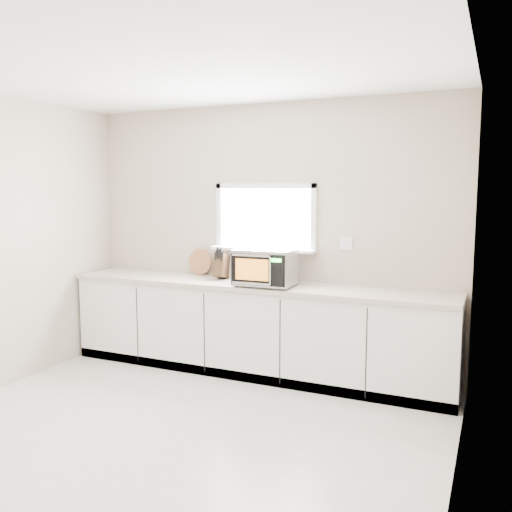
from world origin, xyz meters
The scene contains 8 objects.
ground centered at (0.00, 0.00, 0.00)m, with size 4.00×4.00×0.00m, color beige.
back_wall centered at (0.00, 2.00, 1.36)m, with size 4.00×0.17×2.70m.
cabinets centered at (0.00, 1.70, 0.44)m, with size 3.92×0.60×0.88m, color white.
countertop centered at (0.00, 1.69, 0.90)m, with size 3.92×0.64×0.04m, color beige.
microwave centered at (0.17, 1.59, 1.11)m, with size 0.57×0.47×0.36m.
knife_block centered at (-0.40, 1.77, 1.06)m, with size 0.12×0.24×0.34m.
cutting_board centered at (-0.75, 1.94, 1.06)m, with size 0.28×0.28×0.02m, color olive.
coffee_grinder centered at (0.08, 1.87, 1.02)m, with size 0.13×0.13×0.20m.
Camera 1 is at (2.18, -3.12, 1.84)m, focal length 38.00 mm.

